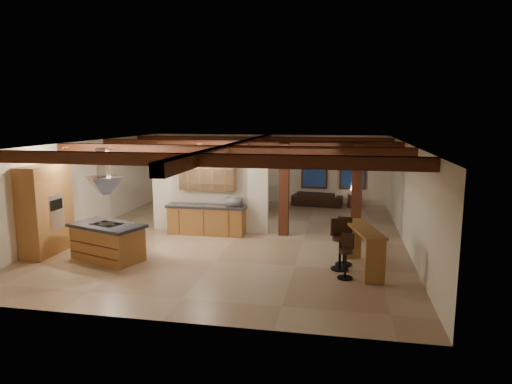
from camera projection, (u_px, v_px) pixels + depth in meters
ground at (237, 236)px, 14.13m from camera, size 12.00×12.00×0.00m
room_walls at (236, 180)px, 13.83m from camera, size 12.00×12.00×12.00m
ceiling_beams at (236, 147)px, 13.67m from camera, size 10.00×12.00×0.28m
timber_posts at (320, 180)px, 13.86m from camera, size 2.50×0.30×2.90m
partition_wall at (210, 198)px, 14.62m from camera, size 3.80×0.18×2.20m
pantry_cabinet at (46, 210)px, 12.27m from camera, size 0.67×1.60×2.40m
back_counter at (207, 219)px, 14.34m from camera, size 2.50×0.66×0.94m
upper_display_cabinet at (208, 175)px, 14.31m from camera, size 1.80×0.36×0.95m
range_hood at (105, 192)px, 11.59m from camera, size 1.10×1.10×1.40m
back_windows at (334, 169)px, 19.11m from camera, size 2.70×0.07×1.70m
framed_art at (234, 162)px, 19.88m from camera, size 0.65×0.05×0.85m
recessed_cans at (128, 147)px, 12.25m from camera, size 3.16×2.46×0.03m
kitchen_island at (108, 241)px, 11.80m from camera, size 2.17×1.62×0.96m
dining_table at (237, 204)px, 17.45m from camera, size 2.31×1.80×0.72m
sofa at (317, 198)px, 18.97m from camera, size 2.13×1.04×0.60m
microwave at (234, 202)px, 14.08m from camera, size 0.50×0.36×0.27m
bar_counter at (363, 242)px, 10.95m from camera, size 1.00×2.07×1.06m
side_table at (354, 201)px, 18.59m from camera, size 0.48×0.48×0.56m
table_lamp at (354, 188)px, 18.51m from camera, size 0.29×0.29×0.35m
bar_stool_a at (340, 244)px, 11.04m from camera, size 0.46×0.47×1.23m
bar_stool_b at (346, 256)px, 10.44m from camera, size 0.37×0.38×1.03m
bar_stool_c at (344, 241)px, 11.38m from camera, size 0.42×0.42×1.19m
dining_chairs at (237, 196)px, 17.40m from camera, size 2.51×2.51×1.31m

